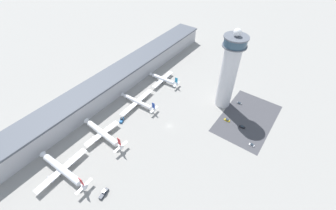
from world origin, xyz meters
TOP-DOWN VIEW (x-y plane):
  - ground_plane at (0.00, 0.00)m, footprint 1000.00×1000.00m
  - terminal_building at (0.00, 70.00)m, footprint 277.21×25.00m
  - control_tower at (50.65, -22.42)m, footprint 18.47×18.47m
  - parking_lot_surface at (45.97, -48.36)m, footprint 64.00×40.00m
  - airplane_gate_alpha at (-76.55, 32.39)m, footprint 39.34×44.39m
  - airplane_gate_bravo at (-39.45, 34.49)m, footprint 30.82×42.57m
  - airplane_gate_charlie at (3.95, 37.56)m, footprint 40.75×37.60m
  - airplane_gate_delta at (44.55, 39.59)m, footprint 31.52×32.64m
  - service_truck_catering at (-70.73, -0.35)m, footprint 7.87×3.48m
  - service_truck_fuel at (-18.86, 35.45)m, footprint 6.10×4.53m
  - car_white_wagon at (59.23, -35.24)m, footprint 1.83×4.54m
  - car_navy_sedan at (33.58, -48.67)m, footprint 2.05×4.80m
  - car_grey_coupe at (20.50, -61.54)m, footprint 2.03×4.09m
  - car_silver_sedan at (33.31, -35.44)m, footprint 2.03×4.75m

SIDE VIEW (x-z plane):
  - ground_plane at x=0.00m, z-range 0.00..0.00m
  - parking_lot_surface at x=45.97m, z-range 0.00..0.01m
  - car_white_wagon at x=59.23m, z-range -0.16..1.22m
  - car_silver_sedan at x=33.31m, z-range -0.17..1.35m
  - car_navy_sedan at x=33.58m, z-range -0.17..1.35m
  - car_grey_coupe at x=20.50m, z-range -0.18..1.41m
  - service_truck_catering at x=-70.73m, z-range -0.46..2.56m
  - service_truck_fuel at x=-18.86m, z-range -0.48..2.69m
  - airplane_gate_delta at x=44.55m, z-range -1.84..9.43m
  - airplane_gate_charlie at x=3.95m, z-range -1.75..9.45m
  - airplane_gate_alpha at x=-76.55m, z-range -2.55..11.43m
  - airplane_gate_bravo at x=-39.45m, z-range -2.47..11.48m
  - terminal_building at x=0.00m, z-range 0.10..18.27m
  - control_tower at x=50.65m, z-range -0.11..70.27m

